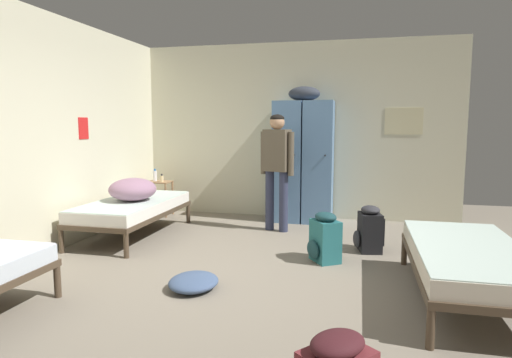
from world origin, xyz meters
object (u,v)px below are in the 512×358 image
at_px(bedding_heap, 133,189).
at_px(shelf_unit, 159,195).
at_px(person_traveler, 277,161).
at_px(backpack_black, 369,230).
at_px(bed_left_rear, 133,208).
at_px(bed_right, 468,258).
at_px(backpack_teal, 324,238).
at_px(locker_bank, 303,159).
at_px(lotion_bottle, 162,178).
at_px(clothes_pile_denim, 194,282).
at_px(water_bottle, 155,176).

bearing_deg(bedding_heap, shelf_unit, 101.38).
relative_size(shelf_unit, person_traveler, 0.35).
xyz_separation_m(shelf_unit, backpack_black, (3.34, -1.34, -0.09)).
bearing_deg(bed_left_rear, backpack_black, -0.18).
height_order(shelf_unit, bed_right, shelf_unit).
distance_m(bed_left_rear, backpack_teal, 2.66).
relative_size(locker_bank, lotion_bottle, 16.03).
xyz_separation_m(backpack_black, clothes_pile_denim, (-1.58, -1.61, -0.19)).
relative_size(bed_right, bed_left_rear, 1.00).
relative_size(shelf_unit, backpack_teal, 1.04).
bearing_deg(bed_left_rear, bedding_heap, -41.84).
relative_size(water_bottle, clothes_pile_denim, 0.39).
xyz_separation_m(locker_bank, shelf_unit, (-2.36, -0.13, -0.62)).
bearing_deg(bedding_heap, backpack_teal, -11.08).
bearing_deg(bedding_heap, clothes_pile_denim, -47.26).
distance_m(bedding_heap, water_bottle, 1.41).
relative_size(bed_right, backpack_teal, 3.45).
relative_size(lotion_bottle, clothes_pile_denim, 0.25).
xyz_separation_m(shelf_unit, water_bottle, (-0.08, 0.02, 0.32)).
relative_size(bed_right, clothes_pile_denim, 3.71).
height_order(backpack_teal, backpack_black, same).
xyz_separation_m(bed_left_rear, bedding_heap, (0.02, -0.02, 0.26)).
height_order(bed_left_rear, backpack_teal, backpack_teal).
distance_m(locker_bank, water_bottle, 2.46).
bearing_deg(shelf_unit, person_traveler, -15.59).
bearing_deg(bed_left_rear, locker_bank, 34.65).
bearing_deg(shelf_unit, bedding_heap, -78.62).
bearing_deg(lotion_bottle, clothes_pile_denim, -59.94).
bearing_deg(backpack_black, lotion_bottle, 158.36).
bearing_deg(bedding_heap, locker_bank, 35.26).
bearing_deg(backpack_teal, person_traveler, 121.34).
height_order(locker_bank, bed_left_rear, locker_bank).
height_order(bedding_heap, person_traveler, person_traveler).
xyz_separation_m(shelf_unit, bed_left_rear, (0.25, -1.33, 0.04)).
relative_size(bed_left_rear, backpack_black, 3.45).
relative_size(backpack_teal, backpack_black, 1.00).
bearing_deg(clothes_pile_denim, bedding_heap, 132.74).
bearing_deg(clothes_pile_denim, backpack_black, 45.58).
relative_size(shelf_unit, lotion_bottle, 4.41).
bearing_deg(bedding_heap, water_bottle, 104.41).
height_order(bed_right, person_traveler, person_traveler).
xyz_separation_m(water_bottle, backpack_black, (3.42, -1.36, -0.40)).
bearing_deg(lotion_bottle, bed_left_rear, -82.04).
bearing_deg(shelf_unit, locker_bank, 3.21).
xyz_separation_m(bedding_heap, person_traveler, (1.81, 0.76, 0.35)).
relative_size(bedding_heap, backpack_black, 1.14).
bearing_deg(backpack_teal, bed_left_rear, 168.61).
height_order(shelf_unit, bed_left_rear, shelf_unit).
bearing_deg(backpack_black, clothes_pile_denim, -134.42).
distance_m(shelf_unit, bed_right, 4.92).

